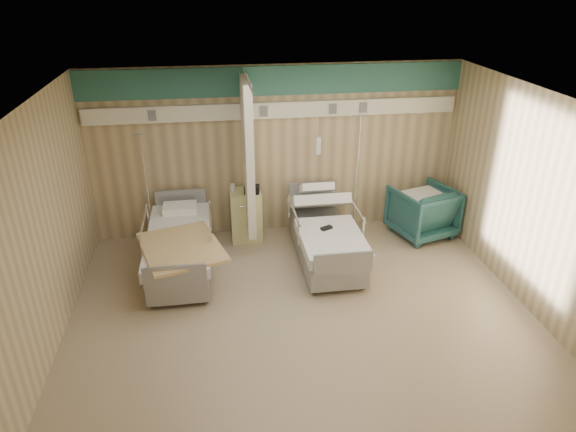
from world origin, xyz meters
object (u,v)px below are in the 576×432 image
Objects in this scene: iv_stand_right at (354,212)px; bed_left at (180,252)px; bed_right at (325,242)px; iv_stand_left at (151,223)px; bedside_cabinet at (246,215)px; visitor_armchair at (422,211)px.

bed_left is at bearing -165.42° from iv_stand_right.
bed_right is 1.14× the size of iv_stand_left.
bed_right is at bearing 0.00° from bed_left.
iv_stand_right is at bearing -4.99° from bedside_cabinet.
iv_stand_left reaches higher than bedside_cabinet.
bed_left is 1.05m from iv_stand_left.
bed_right is 1.46m from bedside_cabinet.
iv_stand_right is 1.10× the size of iv_stand_left.
bed_right is at bearing 1.78° from visitor_armchair.
bed_right is at bearing -19.03° from iv_stand_left.
iv_stand_right reaches higher than bed_left.
visitor_armchair is (1.79, 0.60, 0.11)m from bed_right.
bed_left is 1.39m from bedside_cabinet.
bed_left is 2.95m from iv_stand_right.
bed_left is at bearing -62.21° from iv_stand_left.
visitor_armchair is (3.99, 0.60, 0.11)m from bed_left.
visitor_armchair is at bearing -5.83° from bedside_cabinet.
bed_left is 4.04m from visitor_armchair.
bed_left is at bearing 180.00° from bed_right.
bed_right is 2.29× the size of visitor_armchair.
iv_stand_right is (0.65, 0.74, 0.11)m from bed_right.
iv_stand_left is at bearing 176.83° from iv_stand_right.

